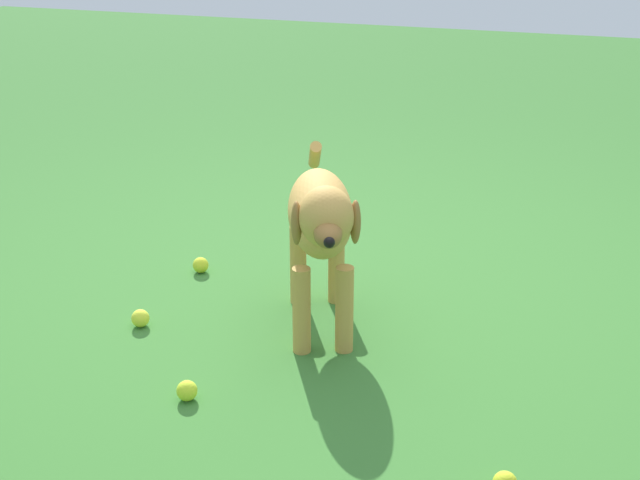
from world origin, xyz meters
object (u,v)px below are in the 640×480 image
object	(u,v)px
tennis_ball_1	(140,318)
dog	(321,221)
tennis_ball_3	(201,265)
tennis_ball_0	(187,391)

from	to	relation	value
tennis_ball_1	dog	bearing A→B (deg)	-74.55
dog	tennis_ball_3	xyz separation A→B (m)	(0.32, 0.64, -0.40)
tennis_ball_0	tennis_ball_3	size ratio (longest dim) A/B	1.00
tennis_ball_0	dog	bearing A→B (deg)	-24.41
tennis_ball_0	tennis_ball_1	size ratio (longest dim) A/B	1.00
tennis_ball_1	tennis_ball_3	xyz separation A→B (m)	(0.50, 0.01, 0.00)
dog	tennis_ball_3	distance (m)	0.82
tennis_ball_3	dog	bearing A→B (deg)	-116.72
tennis_ball_0	tennis_ball_1	bearing A→B (deg)	45.54
dog	tennis_ball_1	world-z (taller)	dog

